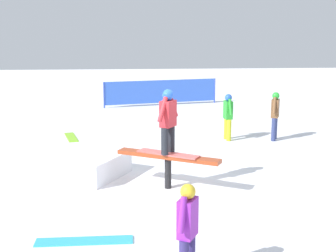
# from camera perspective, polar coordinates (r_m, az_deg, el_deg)

# --- Properties ---
(ground_plane) EXTENTS (60.00, 60.00, 0.00)m
(ground_plane) POSITION_cam_1_polar(r_m,az_deg,el_deg) (9.87, 0.00, -7.56)
(ground_plane) COLOR white
(rail_feature) EXTENTS (2.10, 1.34, 0.73)m
(rail_feature) POSITION_cam_1_polar(r_m,az_deg,el_deg) (9.69, 0.00, -4.13)
(rail_feature) COLOR black
(rail_feature) RESTS_ON ground
(snow_kicker_ramp) EXTENTS (2.30, 2.19, 0.50)m
(snow_kicker_ramp) POSITION_cam_1_polar(r_m,az_deg,el_deg) (10.84, -10.54, -4.59)
(snow_kicker_ramp) COLOR white
(snow_kicker_ramp) RESTS_ON ground
(main_rider_on_rail) EXTENTS (1.28, 0.96, 1.35)m
(main_rider_on_rail) POSITION_cam_1_polar(r_m,az_deg,el_deg) (9.50, 0.00, 0.46)
(main_rider_on_rail) COLOR #EE635D
(main_rider_on_rail) RESTS_ON rail_feature
(bystander_purple) EXTENTS (0.33, 0.55, 1.35)m
(bystander_purple) POSITION_cam_1_polar(r_m,az_deg,el_deg) (6.13, 2.40, -12.33)
(bystander_purple) COLOR navy
(bystander_purple) RESTS_ON ground
(bystander_brown) EXTENTS (0.33, 0.59, 1.44)m
(bystander_brown) POSITION_cam_1_polar(r_m,az_deg,el_deg) (14.24, 12.92, 1.51)
(bystander_brown) COLOR navy
(bystander_brown) RESTS_ON ground
(bystander_green) EXTENTS (0.24, 0.64, 1.39)m
(bystander_green) POSITION_cam_1_polar(r_m,az_deg,el_deg) (14.01, 7.32, 1.41)
(bystander_green) COLOR #CED125
(bystander_green) RESTS_ON ground
(loose_snowboard_cyan) EXTENTS (1.52, 0.28, 0.02)m
(loose_snowboard_cyan) POSITION_cam_1_polar(r_m,az_deg,el_deg) (7.64, -10.17, -13.63)
(loose_snowboard_cyan) COLOR #32B7D2
(loose_snowboard_cyan) RESTS_ON ground
(loose_snowboard_lime) EXTENTS (0.58, 1.30, 0.02)m
(loose_snowboard_lime) POSITION_cam_1_polar(r_m,az_deg,el_deg) (14.65, -11.72, -1.35)
(loose_snowboard_lime) COLOR #8BDE27
(loose_snowboard_lime) RESTS_ON ground
(safety_fence) EXTENTS (4.95, 1.15, 1.10)m
(safety_fence) POSITION_cam_1_polar(r_m,az_deg,el_deg) (20.38, -0.83, 4.21)
(safety_fence) COLOR blue
(safety_fence) RESTS_ON ground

